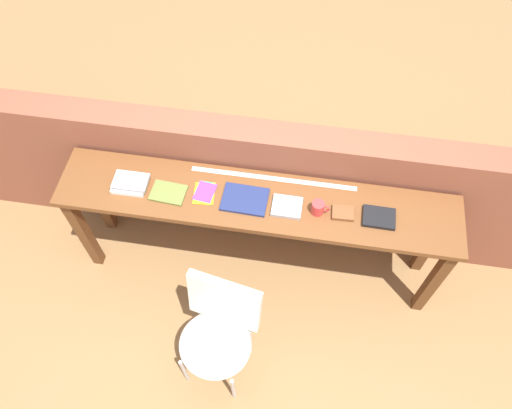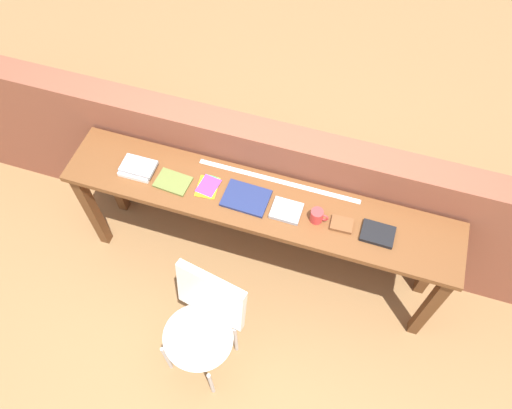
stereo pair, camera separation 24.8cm
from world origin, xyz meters
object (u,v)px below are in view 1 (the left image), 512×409
object	(u,v)px
book_open_centre	(245,199)
pamphlet_pile_colourful	(205,193)
book_stack_leftmost	(130,184)
chair_white_moulded	(219,330)
mug	(318,208)
leather_journal_brown	(343,213)
book_repair_rightmost	(379,217)
magazine_cycling	(168,193)

from	to	relation	value
book_open_centre	pamphlet_pile_colourful	bearing A→B (deg)	178.61
book_stack_leftmost	book_open_centre	bearing A→B (deg)	0.34
chair_white_moulded	mug	world-z (taller)	mug
mug	leather_journal_brown	xyz separation A→B (m)	(0.15, 0.01, -0.03)
book_stack_leftmost	leather_journal_brown	size ratio (longest dim) A/B	1.70
book_repair_rightmost	pamphlet_pile_colourful	bearing A→B (deg)	179.63
magazine_cycling	book_repair_rightmost	size ratio (longest dim) A/B	1.10
book_stack_leftmost	leather_journal_brown	xyz separation A→B (m)	(1.32, -0.00, -0.01)
pamphlet_pile_colourful	leather_journal_brown	world-z (taller)	leather_journal_brown
book_stack_leftmost	mug	distance (m)	1.17
book_repair_rightmost	book_stack_leftmost	bearing A→B (deg)	-179.35
book_stack_leftmost	book_repair_rightmost	world-z (taller)	book_stack_leftmost
book_stack_leftmost	magazine_cycling	bearing A→B (deg)	-4.31
chair_white_moulded	magazine_cycling	size ratio (longest dim) A/B	4.20
chair_white_moulded	leather_journal_brown	size ratio (longest dim) A/B	6.86
pamphlet_pile_colourful	book_open_centre	bearing A→B (deg)	-3.10
book_stack_leftmost	leather_journal_brown	distance (m)	1.32
chair_white_moulded	book_open_centre	xyz separation A→B (m)	(0.05, 0.71, 0.36)
book_stack_leftmost	book_open_centre	world-z (taller)	book_stack_leftmost
book_stack_leftmost	magazine_cycling	xyz separation A→B (m)	(0.25, -0.02, -0.02)
book_stack_leftmost	book_open_centre	xyz separation A→B (m)	(0.72, 0.00, -0.02)
magazine_cycling	mug	world-z (taller)	mug
magazine_cycling	mug	distance (m)	0.92
magazine_cycling	mug	size ratio (longest dim) A/B	1.93
book_stack_leftmost	book_repair_rightmost	xyz separation A→B (m)	(1.53, -0.00, -0.01)
book_stack_leftmost	book_open_centre	distance (m)	0.72
magazine_cycling	leather_journal_brown	bearing A→B (deg)	5.10
magazine_cycling	book_repair_rightmost	bearing A→B (deg)	4.98
book_open_centre	mug	distance (m)	0.45
book_open_centre	leather_journal_brown	distance (m)	0.60
mug	book_open_centre	bearing A→B (deg)	178.14
book_repair_rightmost	leather_journal_brown	bearing A→B (deg)	-179.13
chair_white_moulded	leather_journal_brown	distance (m)	1.02
magazine_cycling	pamphlet_pile_colourful	size ratio (longest dim) A/B	1.19
pamphlet_pile_colourful	book_open_centre	size ratio (longest dim) A/B	0.65
magazine_cycling	mug	xyz separation A→B (m)	(0.92, 0.01, 0.04)
book_stack_leftmost	book_repair_rightmost	bearing A→B (deg)	-0.10
book_stack_leftmost	magazine_cycling	world-z (taller)	book_stack_leftmost
mug	magazine_cycling	bearing A→B (deg)	-179.48
chair_white_moulded	book_stack_leftmost	xyz separation A→B (m)	(-0.67, 0.71, 0.38)
mug	leather_journal_brown	size ratio (longest dim) A/B	0.85
book_open_centre	leather_journal_brown	size ratio (longest dim) A/B	2.13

